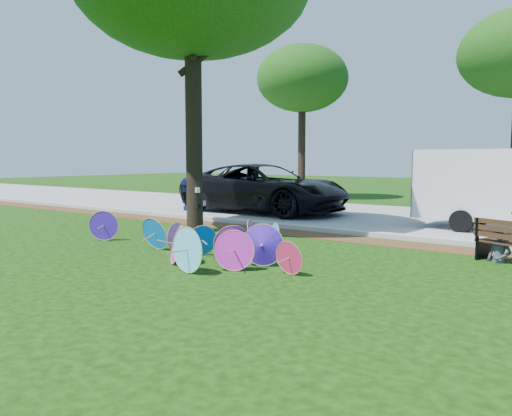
% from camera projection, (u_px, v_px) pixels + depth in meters
% --- Properties ---
extents(ground, '(90.00, 90.00, 0.00)m').
position_uv_depth(ground, '(172.00, 262.00, 9.47)').
color(ground, black).
rests_on(ground, ground).
extents(mulch_strip, '(90.00, 1.00, 0.01)m').
position_uv_depth(mulch_strip, '(297.00, 233.00, 13.07)').
color(mulch_strip, '#472D16').
rests_on(mulch_strip, ground).
extents(curb, '(90.00, 0.30, 0.12)m').
position_uv_depth(curb, '(311.00, 228.00, 13.62)').
color(curb, '#B7B5AD').
rests_on(curb, ground).
extents(street, '(90.00, 8.00, 0.01)m').
position_uv_depth(street, '(372.00, 216.00, 16.95)').
color(street, gray).
rests_on(street, ground).
extents(parasol_pile, '(6.15, 2.73, 0.81)m').
position_uv_depth(parasol_pile, '(210.00, 241.00, 9.66)').
color(parasol_pile, '#D724BC').
rests_on(parasol_pile, ground).
extents(black_van, '(6.41, 3.03, 1.77)m').
position_uv_depth(black_van, '(264.00, 188.00, 18.11)').
color(black_van, black).
rests_on(black_van, ground).
extents(cargo_trailer, '(2.81, 1.86, 2.51)m').
position_uv_depth(cargo_trailer, '(472.00, 184.00, 13.82)').
color(cargo_trailer, silver).
rests_on(cargo_trailer, ground).
extents(person_left, '(0.52, 0.41, 1.25)m').
position_uv_depth(person_left, '(500.00, 230.00, 9.36)').
color(person_left, '#3D4253').
rests_on(person_left, ground).
extents(bg_trees, '(20.09, 4.58, 7.40)m').
position_uv_depth(bg_trees, '(490.00, 58.00, 18.87)').
color(bg_trees, black).
rests_on(bg_trees, ground).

